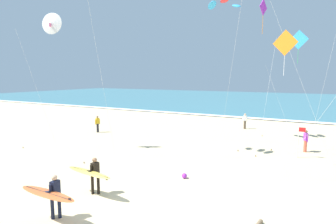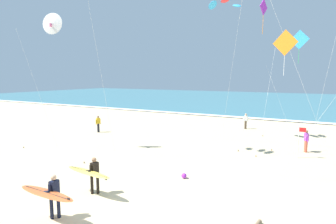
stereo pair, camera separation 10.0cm
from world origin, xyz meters
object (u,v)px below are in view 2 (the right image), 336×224
kite_diamond_amber_far (286,47)px  kite_arc_scarlet_close (225,4)px  bystander_white_top (246,121)px  bystander_yellow_top (98,124)px  lifeguard_flag (299,139)px  beach_ball (184,176)px  kite_delta_ivory_high (52,24)px  bystander_purple_top (306,141)px  kite_diamond_cobalt_outer (299,42)px  surfer_lead (92,173)px  surfer_trailing (50,193)px  kite_diamond_violet_mid (264,16)px

kite_diamond_amber_far → kite_arc_scarlet_close: 10.22m
bystander_white_top → bystander_yellow_top: bearing=-144.4°
lifeguard_flag → beach_ball: lifeguard_flag is taller
kite_delta_ivory_high → bystander_yellow_top: (-1.94, 6.33, -8.13)m
bystander_purple_top → lifeguard_flag: size_ratio=0.76×
kite_diamond_cobalt_outer → bystander_white_top: 9.36m
kite_delta_ivory_high → beach_ball: kite_delta_ivory_high is taller
kite_delta_ivory_high → kite_arc_scarlet_close: size_ratio=0.84×
bystander_purple_top → bystander_white_top: bearing=130.6°
kite_arc_scarlet_close → bystander_yellow_top: bearing=-164.8°
beach_ball → kite_diamond_cobalt_outer: bearing=70.8°
kite_delta_ivory_high → kite_arc_scarlet_close: 13.39m
surfer_lead → surfer_trailing: same height
kite_arc_scarlet_close → lifeguard_flag: 12.13m
surfer_lead → kite_diamond_violet_mid: bearing=62.1°
kite_arc_scarlet_close → beach_ball: kite_arc_scarlet_close is taller
bystander_purple_top → bystander_white_top: same height
kite_arc_scarlet_close → bystander_purple_top: 12.35m
kite_diamond_amber_far → kite_arc_scarlet_close: (-5.66, 7.32, 4.34)m
kite_diamond_violet_mid → kite_arc_scarlet_close: size_ratio=0.88×
kite_diamond_amber_far → beach_ball: (-4.36, -2.84, -6.68)m
kite_diamond_cobalt_outer → bystander_yellow_top: kite_diamond_cobalt_outer is taller
kite_arc_scarlet_close → bystander_white_top: size_ratio=7.25×
kite_diamond_violet_mid → bystander_white_top: kite_diamond_violet_mid is taller
kite_diamond_cobalt_outer → lifeguard_flag: (0.77, -5.10, -6.75)m
bystander_white_top → bystander_yellow_top: same height
kite_diamond_violet_mid → kite_delta_ivory_high: size_ratio=1.04×
kite_diamond_cobalt_outer → bystander_white_top: bearing=143.3°
bystander_purple_top → bystander_white_top: size_ratio=1.00×
kite_arc_scarlet_close → kite_delta_ivory_high: bearing=-134.7°
kite_arc_scarlet_close → bystander_white_top: bearing=82.7°
kite_diamond_cobalt_outer → bystander_purple_top: 8.00m
surfer_trailing → kite_diamond_amber_far: bearing=53.4°
kite_arc_scarlet_close → kite_diamond_violet_mid: bearing=-46.3°
kite_arc_scarlet_close → bystander_yellow_top: (-11.24, -3.05, -10.35)m
kite_diamond_violet_mid → kite_arc_scarlet_close: kite_arc_scarlet_close is taller
beach_ball → surfer_lead: bearing=-124.9°
kite_diamond_violet_mid → surfer_lead: bearing=-117.9°
kite_diamond_amber_far → bystander_white_top: kite_diamond_amber_far is taller
surfer_trailing → kite_diamond_violet_mid: (5.00, 12.41, 8.06)m
kite_diamond_cobalt_outer → beach_ball: 15.03m
kite_arc_scarlet_close → lifeguard_flag: size_ratio=5.49×
surfer_trailing → kite_diamond_cobalt_outer: bearing=70.2°
kite_diamond_cobalt_outer → bystander_purple_top: (1.10, -3.29, -7.20)m
surfer_trailing → bystander_white_top: (1.83, 21.97, -0.24)m
surfer_lead → kite_delta_ivory_high: 12.09m
kite_diamond_amber_far → kite_delta_ivory_high: bearing=-172.2°
kite_diamond_cobalt_outer → bystander_yellow_top: size_ratio=5.64×
bystander_white_top → lifeguard_flag: lifeguard_flag is taller
kite_diamond_violet_mid → bystander_purple_top: bearing=44.7°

